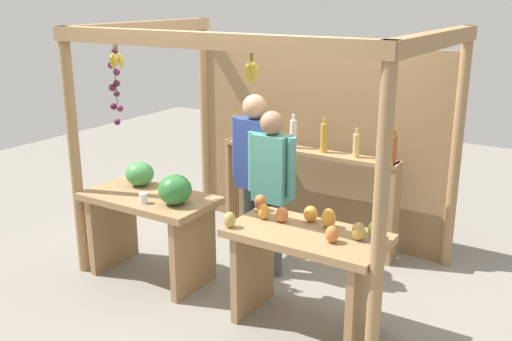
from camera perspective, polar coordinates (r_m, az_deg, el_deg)
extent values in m
plane|color=gray|center=(5.73, 1.04, -9.26)|extent=(12.00, 12.00, 0.00)
cylinder|color=#99754C|center=(5.52, -17.15, 1.44)|extent=(0.10, 0.10, 2.25)
cylinder|color=#99754C|center=(3.91, 11.90, -4.44)|extent=(0.10, 0.10, 2.25)
cylinder|color=#99754C|center=(6.90, -4.98, 5.10)|extent=(0.10, 0.10, 2.25)
cylinder|color=#99754C|center=(5.69, 18.81, 1.73)|extent=(0.10, 0.10, 2.25)
cube|color=#99754C|center=(4.36, -5.56, 12.43)|extent=(2.97, 0.12, 0.12)
cube|color=#99754C|center=(6.02, -10.95, 13.40)|extent=(0.12, 2.04, 0.12)
cube|color=#99754C|center=(4.59, 17.08, 12.01)|extent=(0.12, 2.04, 0.12)
cube|color=olive|center=(6.20, 5.83, 2.68)|extent=(2.87, 0.04, 2.03)
cylinder|color=brown|center=(4.28, -0.45, 10.95)|extent=(0.02, 0.02, 0.06)
ellipsoid|color=gold|center=(4.27, -0.09, 9.58)|extent=(0.04, 0.06, 0.13)
ellipsoid|color=gold|center=(4.29, -0.14, 9.66)|extent=(0.05, 0.06, 0.14)
ellipsoid|color=gold|center=(4.31, -0.05, 9.29)|extent=(0.07, 0.05, 0.14)
ellipsoid|color=gold|center=(4.33, -0.47, 9.62)|extent=(0.08, 0.06, 0.14)
ellipsoid|color=gold|center=(4.31, -0.67, 9.45)|extent=(0.05, 0.09, 0.14)
ellipsoid|color=gold|center=(4.29, -0.82, 9.47)|extent=(0.05, 0.06, 0.14)
ellipsoid|color=gold|center=(4.28, -0.71, 9.47)|extent=(0.05, 0.05, 0.14)
ellipsoid|color=gold|center=(4.26, -0.66, 9.24)|extent=(0.07, 0.04, 0.13)
ellipsoid|color=gold|center=(4.26, -0.31, 9.60)|extent=(0.06, 0.07, 0.14)
cylinder|color=brown|center=(5.16, -13.38, 11.51)|extent=(0.02, 0.02, 0.06)
ellipsoid|color=gold|center=(5.14, -13.01, 10.45)|extent=(0.04, 0.07, 0.12)
ellipsoid|color=gold|center=(5.18, -12.87, 10.22)|extent=(0.06, 0.05, 0.12)
ellipsoid|color=gold|center=(5.19, -13.24, 10.34)|extent=(0.07, 0.05, 0.12)
ellipsoid|color=gold|center=(5.19, -13.53, 10.25)|extent=(0.04, 0.06, 0.12)
ellipsoid|color=gold|center=(5.16, -13.77, 10.25)|extent=(0.06, 0.05, 0.12)
ellipsoid|color=gold|center=(5.13, -13.50, 10.45)|extent=(0.07, 0.05, 0.12)
cylinder|color=#4C422D|center=(5.41, -13.46, 9.11)|extent=(0.01, 0.01, 0.55)
sphere|color=#47142D|center=(5.40, -13.51, 11.18)|extent=(0.06, 0.06, 0.06)
sphere|color=#601E42|center=(5.38, -13.66, 10.51)|extent=(0.07, 0.07, 0.07)
sphere|color=#601E42|center=(5.39, -13.83, 9.85)|extent=(0.06, 0.06, 0.06)
sphere|color=#601E42|center=(5.42, -13.33, 9.25)|extent=(0.06, 0.06, 0.06)
sphere|color=#47142D|center=(5.38, -13.33, 8.21)|extent=(0.06, 0.06, 0.06)
sphere|color=#601E42|center=(5.41, -13.72, 7.79)|extent=(0.07, 0.07, 0.07)
sphere|color=#511938|center=(5.47, -13.33, 7.25)|extent=(0.06, 0.06, 0.06)
sphere|color=#47142D|center=(5.45, -13.60, 6.04)|extent=(0.06, 0.06, 0.06)
sphere|color=#601E42|center=(5.44, -13.01, 5.86)|extent=(0.06, 0.06, 0.06)
sphere|color=#511938|center=(5.46, -13.27, 4.59)|extent=(0.06, 0.06, 0.06)
cube|color=#99754C|center=(5.34, -10.28, -2.67)|extent=(1.21, 0.64, 0.06)
cube|color=#99754C|center=(5.79, -13.64, -5.49)|extent=(0.06, 0.58, 0.73)
cube|color=#99754C|center=(5.19, -6.07, -7.77)|extent=(0.06, 0.58, 0.73)
ellipsoid|color=#429347|center=(5.58, -11.19, -0.31)|extent=(0.36, 0.36, 0.23)
ellipsoid|color=#2D7533|center=(5.03, -7.85, -1.85)|extent=(0.30, 0.30, 0.26)
cylinder|color=white|center=(5.12, -10.84, -2.64)|extent=(0.07, 0.07, 0.09)
cube|color=#99754C|center=(4.48, 4.95, -6.28)|extent=(1.21, 0.64, 0.06)
cube|color=#99754C|center=(4.87, -0.28, -9.42)|extent=(0.06, 0.58, 0.73)
cube|color=#99754C|center=(4.48, 10.43, -12.16)|extent=(0.06, 0.58, 0.73)
ellipsoid|color=gold|center=(4.65, 5.30, -4.18)|extent=(0.11, 0.11, 0.13)
ellipsoid|color=#B79E47|center=(4.52, -2.56, -4.77)|extent=(0.11, 0.11, 0.13)
ellipsoid|color=gold|center=(4.54, 7.04, -4.59)|extent=(0.14, 0.14, 0.15)
ellipsoid|color=#B79E47|center=(4.35, 9.89, -5.82)|extent=(0.13, 0.13, 0.14)
ellipsoid|color=#CC7038|center=(4.63, 2.53, -4.27)|extent=(0.14, 0.14, 0.12)
ellipsoid|color=gold|center=(4.68, 0.76, -3.98)|extent=(0.12, 0.12, 0.13)
ellipsoid|color=#CC7038|center=(4.86, 0.43, -3.11)|extent=(0.13, 0.13, 0.14)
ellipsoid|color=#A8B24C|center=(4.43, 11.38, -5.64)|extent=(0.12, 0.12, 0.12)
ellipsoid|color=#CC7038|center=(4.29, 7.35, -6.12)|extent=(0.11, 0.11, 0.13)
cube|color=#99754C|center=(6.56, -2.34, -1.12)|extent=(0.05, 0.20, 1.00)
cube|color=#99754C|center=(5.77, 13.18, -4.12)|extent=(0.05, 0.20, 1.00)
cube|color=#99754C|center=(5.96, 5.02, 1.81)|extent=(1.87, 0.22, 0.04)
cylinder|color=gold|center=(6.36, -2.01, 4.27)|extent=(0.07, 0.07, 0.27)
cylinder|color=gold|center=(6.33, -2.02, 5.74)|extent=(0.03, 0.03, 0.06)
cylinder|color=#D8B266|center=(6.18, 0.71, 3.88)|extent=(0.07, 0.07, 0.27)
cylinder|color=#D8B266|center=(6.14, 0.71, 5.39)|extent=(0.03, 0.03, 0.06)
cylinder|color=silver|center=(6.00, 3.63, 3.54)|extent=(0.07, 0.07, 0.29)
cylinder|color=silver|center=(5.96, 3.66, 5.16)|extent=(0.03, 0.03, 0.06)
cylinder|color=gold|center=(5.85, 6.58, 3.11)|extent=(0.07, 0.07, 0.29)
cylinder|color=gold|center=(5.81, 6.64, 4.77)|extent=(0.03, 0.03, 0.06)
cylinder|color=#D8B266|center=(5.72, 9.67, 2.37)|extent=(0.06, 0.06, 0.23)
cylinder|color=#D8B266|center=(5.69, 9.74, 3.77)|extent=(0.03, 0.03, 0.06)
cylinder|color=#994C1E|center=(5.60, 13.12, 2.00)|extent=(0.07, 0.07, 0.26)
cylinder|color=#994C1E|center=(5.56, 13.23, 3.60)|extent=(0.03, 0.03, 0.06)
cylinder|color=#465153|center=(5.69, -0.65, -5.20)|extent=(0.11, 0.11, 0.77)
cylinder|color=#465153|center=(5.63, 0.38, -5.44)|extent=(0.11, 0.11, 0.77)
cube|color=#2D428C|center=(5.43, -0.14, 1.66)|extent=(0.32, 0.19, 0.65)
cylinder|color=#2D428C|center=(5.53, -1.90, 2.27)|extent=(0.08, 0.08, 0.59)
cylinder|color=#2D428C|center=(5.32, 1.68, 1.70)|extent=(0.08, 0.08, 0.59)
sphere|color=tan|center=(5.33, -0.14, 6.20)|extent=(0.22, 0.22, 0.22)
cylinder|color=#4F5352|center=(5.48, 0.91, -6.36)|extent=(0.11, 0.11, 0.72)
cylinder|color=#4F5352|center=(5.43, 2.00, -6.62)|extent=(0.11, 0.11, 0.72)
cube|color=teal|center=(5.23, 1.51, 0.24)|extent=(0.32, 0.19, 0.61)
cylinder|color=teal|center=(5.32, -0.34, 0.88)|extent=(0.08, 0.08, 0.55)
cylinder|color=teal|center=(5.12, 3.44, 0.22)|extent=(0.08, 0.08, 0.55)
sphere|color=#997051|center=(5.12, 1.55, 4.63)|extent=(0.21, 0.21, 0.21)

